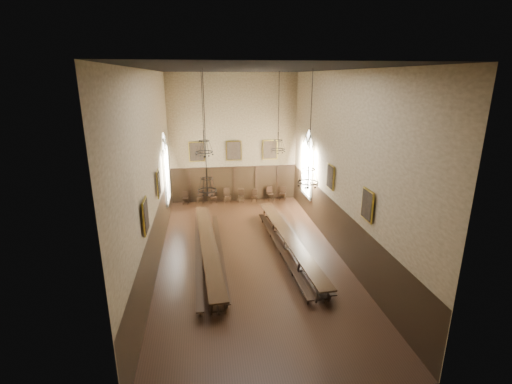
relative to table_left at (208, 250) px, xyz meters
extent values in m
cube|color=black|center=(2.10, -0.09, -0.42)|extent=(9.00, 18.00, 0.02)
cube|color=black|center=(2.10, -0.09, 8.60)|extent=(9.00, 18.00, 0.02)
cube|color=#927F5A|center=(2.10, 8.92, 4.09)|extent=(9.00, 0.02, 9.00)
cube|color=#927F5A|center=(2.10, -9.10, 4.09)|extent=(9.00, 0.02, 9.00)
cube|color=#927F5A|center=(-2.41, -0.09, 4.09)|extent=(0.02, 18.00, 9.00)
cube|color=#927F5A|center=(6.61, -0.09, 4.09)|extent=(0.02, 18.00, 9.00)
cube|color=black|center=(0.00, 0.00, 0.38)|extent=(1.36, 10.66, 0.07)
cube|color=black|center=(4.16, 0.14, 0.37)|extent=(1.39, 10.55, 0.07)
cube|color=black|center=(-0.49, -0.17, 0.01)|extent=(0.48, 10.10, 0.05)
cube|color=black|center=(0.55, -0.06, -0.01)|extent=(0.43, 9.56, 0.05)
cube|color=black|center=(3.63, -0.22, -0.01)|extent=(0.73, 9.63, 0.05)
cube|color=black|center=(4.75, -0.04, -0.01)|extent=(0.46, 9.58, 0.05)
cube|color=black|center=(-1.44, 8.45, 0.01)|extent=(0.42, 0.42, 0.05)
cube|color=black|center=(-1.44, 8.62, 0.25)|extent=(0.40, 0.06, 0.47)
cube|color=black|center=(-0.40, 8.41, 0.05)|extent=(0.46, 0.46, 0.05)
cube|color=black|center=(-0.40, 8.60, 0.31)|extent=(0.44, 0.07, 0.52)
cube|color=black|center=(0.49, 8.43, 0.06)|extent=(0.53, 0.53, 0.05)
cube|color=black|center=(0.49, 8.62, 0.32)|extent=(0.44, 0.14, 0.53)
cube|color=black|center=(1.54, 8.47, 0.07)|extent=(0.54, 0.54, 0.05)
cube|color=black|center=(1.54, 8.66, 0.34)|extent=(0.45, 0.14, 0.54)
cube|color=black|center=(2.53, 8.37, 0.02)|extent=(0.48, 0.48, 0.05)
cube|color=black|center=(2.53, 8.55, 0.27)|extent=(0.41, 0.11, 0.49)
cube|color=black|center=(3.50, 8.40, 0.00)|extent=(0.48, 0.48, 0.05)
cube|color=black|center=(3.50, 8.57, 0.23)|extent=(0.38, 0.14, 0.46)
cube|color=black|center=(4.69, 8.47, 0.06)|extent=(0.54, 0.54, 0.05)
cube|color=black|center=(4.69, 8.66, 0.32)|extent=(0.44, 0.15, 0.52)
cube|color=black|center=(5.63, 8.47, 0.05)|extent=(0.55, 0.55, 0.05)
cube|color=black|center=(5.63, 8.65, 0.31)|extent=(0.42, 0.18, 0.52)
cylinder|color=black|center=(0.02, 2.16, 7.12)|extent=(0.03, 0.03, 2.93)
torus|color=black|center=(0.02, 2.16, 4.54)|extent=(0.90, 0.90, 0.05)
torus|color=black|center=(0.02, 2.16, 5.12)|extent=(0.57, 0.57, 0.04)
cylinder|color=black|center=(0.02, 2.16, 5.01)|extent=(0.06, 0.06, 1.27)
cylinder|color=black|center=(4.06, 2.88, 6.99)|extent=(0.03, 0.03, 3.19)
torus|color=black|center=(4.06, 2.88, 4.42)|extent=(0.79, 0.79, 0.05)
torus|color=black|center=(4.06, 2.88, 4.94)|extent=(0.50, 0.50, 0.04)
cylinder|color=black|center=(4.06, 2.88, 4.84)|extent=(0.06, 0.06, 1.11)
cylinder|color=black|center=(0.06, -2.52, 6.70)|extent=(0.03, 0.03, 3.77)
torus|color=black|center=(0.06, -2.52, 3.87)|extent=(0.76, 0.76, 0.04)
torus|color=black|center=(0.06, -2.52, 4.36)|extent=(0.48, 0.48, 0.04)
cylinder|color=black|center=(0.06, -2.52, 4.27)|extent=(0.05, 0.05, 1.08)
cylinder|color=black|center=(4.24, -2.58, 6.86)|extent=(0.03, 0.03, 3.46)
torus|color=black|center=(4.24, -2.58, 4.06)|extent=(0.87, 0.87, 0.05)
torus|color=black|center=(4.24, -2.58, 4.62)|extent=(0.55, 0.55, 0.04)
cylinder|color=black|center=(4.24, -2.58, 4.51)|extent=(0.06, 0.06, 1.23)
cube|color=#A48727|center=(-0.50, 8.79, 3.29)|extent=(1.10, 0.12, 1.40)
cube|color=black|center=(-0.50, 8.79, 3.29)|extent=(0.98, 0.02, 1.28)
cube|color=#A48727|center=(2.10, 8.79, 3.29)|extent=(1.10, 0.12, 1.40)
cube|color=black|center=(2.10, 8.79, 3.29)|extent=(0.98, 0.02, 1.28)
cube|color=#A48727|center=(4.70, 8.79, 3.29)|extent=(1.10, 0.12, 1.40)
cube|color=black|center=(4.70, 8.79, 3.29)|extent=(0.98, 0.02, 1.28)
cube|color=#A48727|center=(-2.28, 0.91, 3.29)|extent=(0.12, 1.00, 1.30)
cube|color=black|center=(-2.28, 0.91, 3.29)|extent=(0.02, 0.88, 1.18)
cube|color=#A48727|center=(-2.28, -3.59, 3.29)|extent=(0.12, 1.00, 1.30)
cube|color=black|center=(-2.28, -3.59, 3.29)|extent=(0.02, 0.88, 1.18)
cube|color=#A48727|center=(6.48, 0.91, 3.29)|extent=(0.12, 1.00, 1.30)
cube|color=black|center=(6.48, 0.91, 3.29)|extent=(0.02, 0.88, 1.18)
cube|color=#A48727|center=(6.48, -3.59, 3.29)|extent=(0.12, 1.00, 1.30)
cube|color=black|center=(6.48, -3.59, 3.29)|extent=(0.02, 0.88, 1.18)
camera|label=1|loc=(-0.03, -17.01, 8.25)|focal=26.00mm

